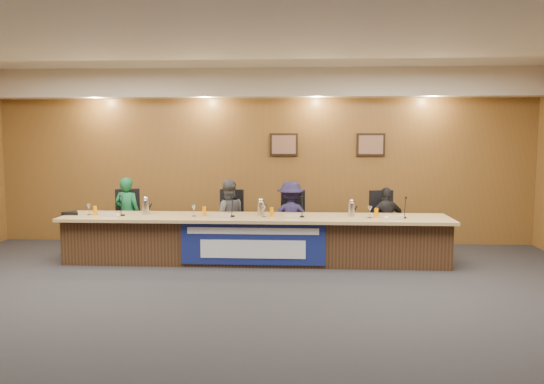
{
  "coord_description": "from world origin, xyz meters",
  "views": [
    {
      "loc": [
        0.74,
        -5.89,
        2.01
      ],
      "look_at": [
        0.27,
        2.44,
        1.12
      ],
      "focal_mm": 35.0,
      "sensor_mm": 36.0,
      "label": 1
    }
  ],
  "objects": [
    {
      "name": "wall_back",
      "position": [
        0.0,
        4.0,
        1.6
      ],
      "size": [
        10.0,
        0.04,
        3.2
      ],
      "primitive_type": "cube",
      "color": "brown",
      "rests_on": "floor"
    },
    {
      "name": "floor",
      "position": [
        0.0,
        0.0,
        0.0
      ],
      "size": [
        10.0,
        10.0,
        0.0
      ],
      "primitive_type": "plane",
      "color": "black",
      "rests_on": "ground"
    },
    {
      "name": "panelist_b",
      "position": [
        -0.52,
        2.99,
        0.63
      ],
      "size": [
        0.7,
        0.6,
        1.27
      ],
      "primitive_type": "imported",
      "rotation": [
        0.0,
        0.0,
        3.36
      ],
      "color": "#454549",
      "rests_on": "floor"
    },
    {
      "name": "juice_glass_a",
      "position": [
        -2.55,
        2.3,
        0.82
      ],
      "size": [
        0.06,
        0.06,
        0.15
      ],
      "primitive_type": "cylinder",
      "color": "orange",
      "rests_on": "dais_top"
    },
    {
      "name": "wall_photo_left",
      "position": [
        0.4,
        3.97,
        1.85
      ],
      "size": [
        0.52,
        0.04,
        0.42
      ],
      "primitive_type": "cube",
      "color": "black",
      "rests_on": "wall_back"
    },
    {
      "name": "water_glass_a",
      "position": [
        -2.66,
        2.32,
        0.84
      ],
      "size": [
        0.08,
        0.08,
        0.18
      ],
      "primitive_type": "cylinder",
      "color": "silver",
      "rests_on": "dais_top"
    },
    {
      "name": "microphone_d",
      "position": [
        2.31,
        2.27,
        0.76
      ],
      "size": [
        0.07,
        0.07,
        0.02
      ],
      "primitive_type": "cylinder",
      "color": "black",
      "rests_on": "dais_top"
    },
    {
      "name": "panelist_a",
      "position": [
        -2.27,
        2.99,
        0.65
      ],
      "size": [
        0.53,
        0.39,
        1.31
      ],
      "primitive_type": "imported",
      "rotation": [
        0.0,
        0.0,
        2.96
      ],
      "color": "#0F502B",
      "rests_on": "floor"
    },
    {
      "name": "microphone_a",
      "position": [
        -2.1,
        2.27,
        0.76
      ],
      "size": [
        0.07,
        0.07,
        0.02
      ],
      "primitive_type": "cylinder",
      "color": "black",
      "rests_on": "dais_top"
    },
    {
      "name": "wall_photo_right",
      "position": [
        2.0,
        3.97,
        1.85
      ],
      "size": [
        0.52,
        0.04,
        0.42
      ],
      "primitive_type": "cube",
      "color": "black",
      "rests_on": "wall_back"
    },
    {
      "name": "carafe_left",
      "position": [
        -1.77,
        2.43,
        0.87
      ],
      "size": [
        0.12,
        0.12,
        0.23
      ],
      "primitive_type": "cylinder",
      "color": "silver",
      "rests_on": "dais_top"
    },
    {
      "name": "carafe_mid",
      "position": [
        0.09,
        2.44,
        0.86
      ],
      "size": [
        0.11,
        0.11,
        0.22
      ],
      "primitive_type": "cylinder",
      "color": "silver",
      "rests_on": "dais_top"
    },
    {
      "name": "panelist_c",
      "position": [
        0.55,
        2.99,
        0.63
      ],
      "size": [
        0.82,
        0.49,
        1.25
      ],
      "primitive_type": "imported",
      "rotation": [
        0.0,
        0.0,
        3.18
      ],
      "color": "#1A1637",
      "rests_on": "floor"
    },
    {
      "name": "water_glass_d",
      "position": [
        1.79,
        2.26,
        0.84
      ],
      "size": [
        0.08,
        0.08,
        0.18
      ],
      "primitive_type": "cylinder",
      "color": "silver",
      "rests_on": "dais_top"
    },
    {
      "name": "carafe_right",
      "position": [
        1.52,
        2.4,
        0.86
      ],
      "size": [
        0.11,
        0.11,
        0.22
      ],
      "primitive_type": "cylinder",
      "color": "silver",
      "rests_on": "dais_top"
    },
    {
      "name": "juice_glass_c",
      "position": [
        0.27,
        2.29,
        0.82
      ],
      "size": [
        0.06,
        0.06,
        0.15
      ],
      "primitive_type": "cylinder",
      "color": "orange",
      "rests_on": "dais_top"
    },
    {
      "name": "nameplate_c",
      "position": [
        0.59,
        2.14,
        0.8
      ],
      "size": [
        0.24,
        0.08,
        0.1
      ],
      "primitive_type": "cube",
      "rotation": [
        0.31,
        0.0,
        0.0
      ],
      "color": "white",
      "rests_on": "dais_top"
    },
    {
      "name": "office_chair_a",
      "position": [
        -2.27,
        3.09,
        0.48
      ],
      "size": [
        0.64,
        0.64,
        0.08
      ],
      "primitive_type": "cube",
      "rotation": [
        0.0,
        0.0,
        0.43
      ],
      "color": "black",
      "rests_on": "floor"
    },
    {
      "name": "water_glass_b",
      "position": [
        -0.95,
        2.26,
        0.84
      ],
      "size": [
        0.08,
        0.08,
        0.18
      ],
      "primitive_type": "cylinder",
      "color": "silver",
      "rests_on": "dais_top"
    },
    {
      "name": "office_chair_b",
      "position": [
        -0.52,
        3.09,
        0.48
      ],
      "size": [
        0.54,
        0.54,
        0.08
      ],
      "primitive_type": "cube",
      "rotation": [
        0.0,
        0.0,
        -0.13
      ],
      "color": "black",
      "rests_on": "floor"
    },
    {
      "name": "banner_text_lower",
      "position": [
        0.0,
        1.97,
        0.3
      ],
      "size": [
        1.6,
        0.01,
        0.28
      ],
      "primitive_type": "cube",
      "color": "silver",
      "rests_on": "banner"
    },
    {
      "name": "nameplate_a",
      "position": [
        -2.24,
        2.1,
        0.8
      ],
      "size": [
        0.24,
        0.08,
        0.1
      ],
      "primitive_type": "cube",
      "rotation": [
        0.31,
        0.0,
        0.0
      ],
      "color": "white",
      "rests_on": "dais_top"
    },
    {
      "name": "nameplate_d",
      "position": [
        2.15,
        2.07,
        0.8
      ],
      "size": [
        0.24,
        0.08,
        0.1
      ],
      "primitive_type": "cube",
      "rotation": [
        0.31,
        0.0,
        0.0
      ],
      "color": "white",
      "rests_on": "dais_top"
    },
    {
      "name": "panelist_d",
      "position": [
        2.17,
        2.99,
        0.58
      ],
      "size": [
        0.73,
        0.45,
        1.15
      ],
      "primitive_type": "imported",
      "rotation": [
        0.0,
        0.0,
        3.4
      ],
      "color": "black",
      "rests_on": "floor"
    },
    {
      "name": "office_chair_d",
      "position": [
        2.17,
        3.09,
        0.48
      ],
      "size": [
        0.58,
        0.58,
        0.08
      ],
      "primitive_type": "cube",
      "rotation": [
        0.0,
        0.0,
        0.24
      ],
      "color": "black",
      "rests_on": "floor"
    },
    {
      "name": "microphone_c",
      "position": [
        0.74,
        2.29,
        0.76
      ],
      "size": [
        0.07,
        0.07,
        0.02
      ],
      "primitive_type": "cylinder",
      "color": "black",
      "rests_on": "dais_top"
    },
    {
      "name": "banner",
      "position": [
        0.0,
        1.99,
        0.38
      ],
      "size": [
        2.2,
        0.02,
        0.65
      ],
      "primitive_type": "cube",
      "color": "navy",
      "rests_on": "dais_body"
    },
    {
      "name": "speakerphone",
      "position": [
        -2.95,
        2.34,
        0.78
      ],
      "size": [
        0.32,
        0.32,
        0.05
      ],
      "primitive_type": "cylinder",
      "color": "black",
      "rests_on": "dais_top"
    },
    {
      "name": "water_glass_c",
      "position": [
        0.15,
        2.26,
        0.84
      ],
      "size": [
        0.08,
        0.08,
        0.18
      ],
      "primitive_type": "cylinder",
      "color": "silver",
      "rests_on": "dais_top"
    },
    {
      "name": "microphone_b",
      "position": [
        -0.34,
        2.27,
        0.76
      ],
      "size": [
        0.07,
        0.07,
        0.02
      ],
      "primitive_type": "cylinder",
      "color": "black",
      "rests_on": "dais_top"
    },
    {
      "name": "juice_glass_d",
      "position": [
        1.89,
        2.29,
        0.82
      ],
      "size": [
        0.06,
        0.06,
        0.15
      ],
      "primitive_type": "cylinder",
      "color": "orange",
      "rests_on": "dais_top"
    },
    {
      "name": "banner_text_upper",
      "position": [
        0.0,
        1.97,
        0.58
      ],
      "size": [
        2.0,
        0.01,
        0.1
      ],
      "primitive_type": "cube",
      "color": "silver",
      "rests_on": "banner"
    },
    {
      "name": "nameplate_b",
      "position": [
        -0.49,
        2.1,
        0.8
      ],
      "size": [
        0.24,
        0.08,
        0.1
      ],
      "primitive_type": "cube",
      "rotation": [
        0.31,
        0.0,
        0.0
      ],
      "color": "white",
      "rests_on": "dais_top"
    },
    {
      "name": "dais_body",
      "position": [
        0.0,
        2.4,
        0.35
      ],
      "size": [
        6.0,
        0.8,
        0.7
      ],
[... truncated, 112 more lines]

